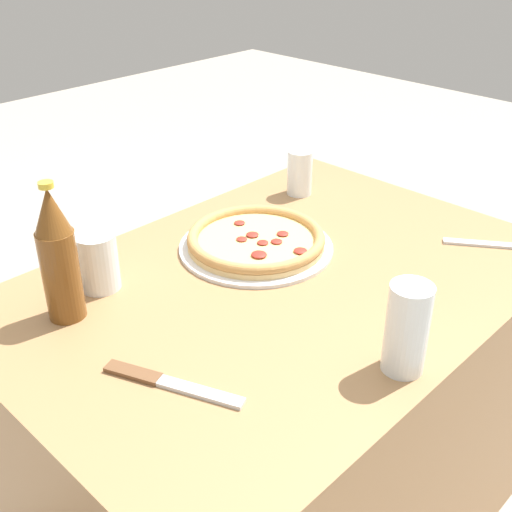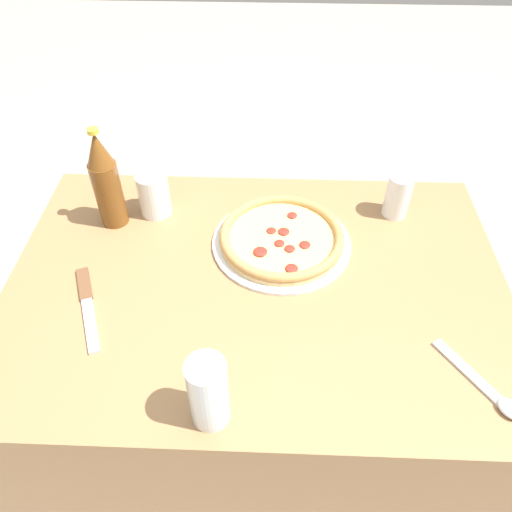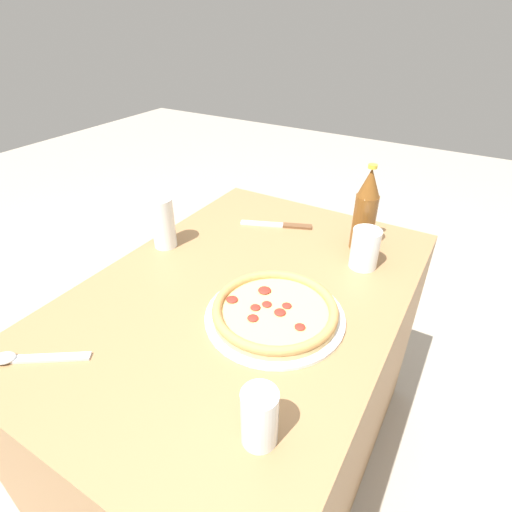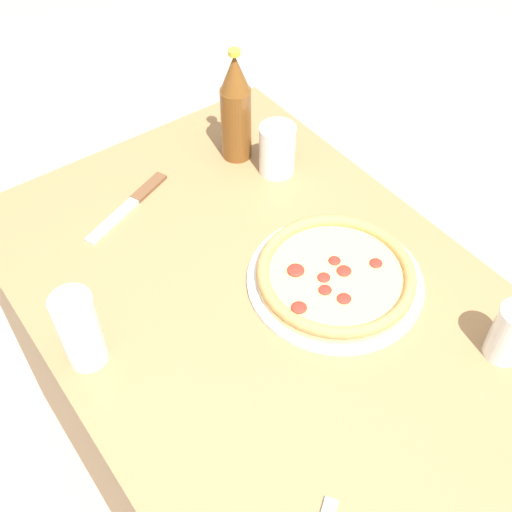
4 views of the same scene
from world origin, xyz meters
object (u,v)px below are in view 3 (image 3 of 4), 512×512
object	(u,v)px
glass_cola	(163,225)
knife	(279,225)
spoon	(24,358)
pizza_pepperoni	(275,311)
glass_water	(365,250)
glass_iced_tea	(260,420)
beer_bottle	(366,210)

from	to	relation	value
glass_cola	knife	distance (m)	0.37
knife	spoon	distance (m)	0.79
pizza_pepperoni	glass_water	size ratio (longest dim) A/B	2.89
glass_cola	glass_iced_tea	distance (m)	0.68
glass_water	spoon	size ratio (longest dim) A/B	0.64
knife	spoon	bearing A→B (deg)	-12.72
glass_cola	glass_water	bearing A→B (deg)	109.57
spoon	glass_cola	bearing A→B (deg)	-173.08
glass_water	knife	world-z (taller)	glass_water
glass_water	beer_bottle	distance (m)	0.12
glass_cola	spoon	size ratio (longest dim) A/B	0.86
spoon	glass_iced_tea	bearing A→B (deg)	100.74
glass_iced_tea	knife	xyz separation A→B (m)	(-0.68, -0.32, -0.05)
glass_water	knife	size ratio (longest dim) A/B	0.50
knife	glass_iced_tea	bearing A→B (deg)	25.29
pizza_pepperoni	glass_iced_tea	world-z (taller)	glass_iced_tea
pizza_pepperoni	glass_water	bearing A→B (deg)	161.26
pizza_pepperoni	glass_cola	distance (m)	0.45
glass_iced_tea	spoon	size ratio (longest dim) A/B	0.63
glass_water	spoon	xyz separation A→B (m)	(0.68, -0.48, -0.04)
pizza_pepperoni	beer_bottle	bearing A→B (deg)	170.48
glass_water	spoon	distance (m)	0.84
glass_cola	pizza_pepperoni	bearing A→B (deg)	74.57
glass_cola	spoon	distance (m)	0.50
pizza_pepperoni	glass_water	world-z (taller)	glass_water
glass_iced_tea	spoon	bearing A→B (deg)	-79.26
pizza_pepperoni	knife	bearing A→B (deg)	-153.59
glass_cola	glass_water	distance (m)	0.57
pizza_pepperoni	glass_cola	bearing A→B (deg)	-105.43
glass_water	pizza_pepperoni	bearing A→B (deg)	-18.74
knife	spoon	xyz separation A→B (m)	(0.77, -0.17, 0.00)
glass_cola	glass_iced_tea	xyz separation A→B (m)	(0.40, 0.56, -0.02)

